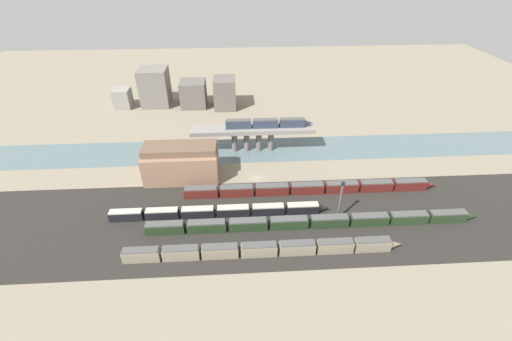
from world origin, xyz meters
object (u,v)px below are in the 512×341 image
(warehouse_building, at_px, (181,162))
(train_yard_far, at_px, (220,212))
(train_yard_near, at_px, (263,249))
(train_on_bridge, at_px, (268,123))
(train_yard_mid, at_px, (314,222))
(signal_tower, at_px, (340,201))
(train_yard_outer, at_px, (311,188))

(warehouse_building, bearing_deg, train_yard_far, -58.30)
(train_yard_near, bearing_deg, train_on_bridge, 83.51)
(train_on_bridge, bearing_deg, train_yard_mid, -78.48)
(warehouse_building, bearing_deg, train_on_bridge, 28.71)
(train_yard_mid, relative_size, signal_tower, 7.17)
(warehouse_building, bearing_deg, train_yard_outer, -15.53)
(warehouse_building, bearing_deg, train_yard_mid, -34.64)
(signal_tower, bearing_deg, train_yard_mid, -161.38)
(train_on_bridge, xyz_separation_m, signal_tower, (18.33, -46.31, -4.99))
(train_yard_outer, bearing_deg, train_on_bridge, 111.70)
(train_yard_far, height_order, warehouse_building, warehouse_building)
(train_yard_mid, bearing_deg, train_yard_far, 166.93)
(train_on_bridge, distance_m, train_yard_mid, 51.25)
(signal_tower, bearing_deg, train_yard_outer, 111.35)
(train_yard_mid, bearing_deg, warehouse_building, 145.36)
(train_on_bridge, distance_m, train_yard_outer, 35.65)
(train_yard_near, distance_m, signal_tower, 29.07)
(train_yard_near, bearing_deg, train_yard_outer, 55.50)
(train_yard_mid, xyz_separation_m, warehouse_building, (-44.08, 30.45, 4.59))
(train_yard_far, bearing_deg, train_on_bridge, 65.24)
(train_yard_mid, distance_m, train_yard_outer, 17.68)
(train_on_bridge, relative_size, train_yard_mid, 0.35)
(train_yard_mid, xyz_separation_m, train_yard_outer, (2.58, 17.49, 0.08))
(train_yard_near, distance_m, train_yard_far, 21.68)
(train_yard_mid, height_order, train_yard_far, train_yard_mid)
(train_on_bridge, bearing_deg, train_yard_outer, -68.30)
(train_on_bridge, xyz_separation_m, warehouse_building, (-34.07, -18.66, -6.09))
(train_on_bridge, distance_m, signal_tower, 50.05)
(train_yard_near, relative_size, warehouse_building, 2.93)
(train_yard_mid, relative_size, warehouse_building, 3.87)
(train_yard_near, height_order, signal_tower, signal_tower)
(train_yard_far, bearing_deg, train_yard_near, -54.16)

